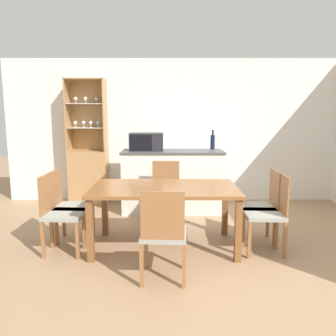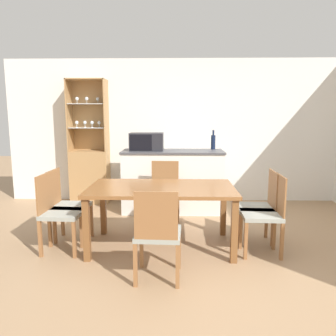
# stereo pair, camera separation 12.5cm
# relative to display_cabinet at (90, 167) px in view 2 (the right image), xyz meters

# --- Properties ---
(ground_plane) EXTENTS (18.00, 18.00, 0.00)m
(ground_plane) POSITION_rel_display_cabinet_xyz_m (1.89, -2.42, -0.64)
(ground_plane) COLOR #A37F5B
(wall_back) EXTENTS (6.80, 0.06, 2.55)m
(wall_back) POSITION_rel_display_cabinet_xyz_m (1.89, 0.21, 0.63)
(wall_back) COLOR white
(wall_back) RESTS_ON ground_plane
(kitchen_counter) EXTENTS (1.63, 0.63, 1.00)m
(kitchen_counter) POSITION_rel_display_cabinet_xyz_m (1.49, -0.52, -0.14)
(kitchen_counter) COLOR white
(kitchen_counter) RESTS_ON ground_plane
(display_cabinet) EXTENTS (0.66, 0.38, 2.18)m
(display_cabinet) POSITION_rel_display_cabinet_xyz_m (0.00, 0.00, 0.00)
(display_cabinet) COLOR tan
(display_cabinet) RESTS_ON ground_plane
(dining_table) EXTENTS (1.70, 0.94, 0.74)m
(dining_table) POSITION_rel_display_cabinet_xyz_m (1.38, -2.02, 0.01)
(dining_table) COLOR brown
(dining_table) RESTS_ON ground_plane
(dining_chair_side_left_near) EXTENTS (0.45, 0.45, 0.91)m
(dining_chair_side_left_near) POSITION_rel_display_cabinet_xyz_m (0.19, -2.16, -0.18)
(dining_chair_side_left_near) COLOR #999E93
(dining_chair_side_left_near) RESTS_ON ground_plane
(dining_chair_side_right_far) EXTENTS (0.44, 0.44, 0.91)m
(dining_chair_side_right_far) POSITION_rel_display_cabinet_xyz_m (2.56, -1.88, -0.18)
(dining_chair_side_right_far) COLOR #999E93
(dining_chair_side_right_far) RESTS_ON ground_plane
(dining_chair_side_right_near) EXTENTS (0.44, 0.44, 0.91)m
(dining_chair_side_right_near) POSITION_rel_display_cabinet_xyz_m (2.56, -2.16, -0.18)
(dining_chair_side_right_near) COLOR #999E93
(dining_chair_side_right_near) RESTS_ON ground_plane
(dining_chair_side_left_far) EXTENTS (0.45, 0.45, 0.91)m
(dining_chair_side_left_far) POSITION_rel_display_cabinet_xyz_m (0.19, -1.88, -0.18)
(dining_chair_side_left_far) COLOR #999E93
(dining_chair_side_left_far) RESTS_ON ground_plane
(dining_chair_head_near) EXTENTS (0.45, 0.45, 0.91)m
(dining_chair_head_near) POSITION_rel_display_cabinet_xyz_m (1.37, -2.82, -0.18)
(dining_chair_head_near) COLOR #999E93
(dining_chair_head_near) RESTS_ON ground_plane
(dining_chair_head_far) EXTENTS (0.45, 0.45, 0.91)m
(dining_chair_head_far) POSITION_rel_display_cabinet_xyz_m (1.38, -1.22, -0.18)
(dining_chair_head_far) COLOR #999E93
(dining_chair_head_far) RESTS_ON ground_plane
(microwave) EXTENTS (0.53, 0.36, 0.28)m
(microwave) POSITION_rel_display_cabinet_xyz_m (1.07, -0.50, 0.50)
(microwave) COLOR #232328
(microwave) RESTS_ON kitchen_counter
(wine_bottle) EXTENTS (0.07, 0.07, 0.32)m
(wine_bottle) POSITION_rel_display_cabinet_xyz_m (2.16, -0.29, 0.48)
(wine_bottle) COLOR #141E38
(wine_bottle) RESTS_ON kitchen_counter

